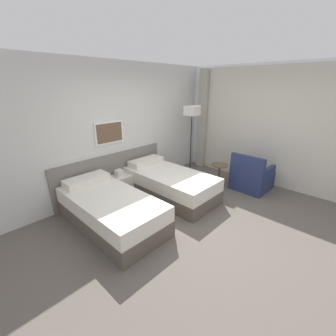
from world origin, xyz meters
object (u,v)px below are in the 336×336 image
Objects in this scene: nightstand at (120,185)px; floor_lamp at (192,115)px; bed_near_door at (111,210)px; side_table at (219,172)px; bed_near_window at (169,184)px; armchair at (251,178)px.

nightstand is 0.33× the size of floor_lamp.
bed_near_door is 3.51× the size of side_table.
nightstand is 2.22m from side_table.
nightstand is at bearing 133.60° from bed_near_window.
bed_near_window is 3.51× the size of side_table.
side_table is (1.79, -1.30, 0.15)m from nightstand.
bed_near_door is at bearing 167.77° from side_table.
bed_near_door is 3.35× the size of nightstand.
bed_near_window is (1.45, 0.00, 0.00)m from bed_near_door.
bed_near_window is at bearing -160.16° from floor_lamp.
floor_lamp is 1.55m from side_table.
armchair is (0.45, -0.56, -0.11)m from side_table.
side_table is (-0.22, -1.01, -1.16)m from floor_lamp.
nightstand reaches higher than side_table.
floor_lamp is 2.03m from armchair.
side_table is 0.67× the size of armchair.
bed_near_door is at bearing 180.00° from bed_near_window.
bed_near_window reaches higher than nightstand.
armchair is at bearing -39.75° from nightstand.
bed_near_door is 1.05m from nightstand.
floor_lamp is (1.29, 0.47, 1.27)m from bed_near_window.
side_table is at bearing -36.03° from nightstand.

